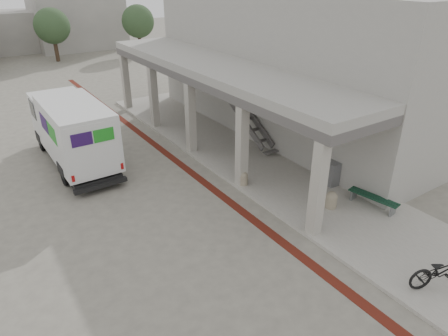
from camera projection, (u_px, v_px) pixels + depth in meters
ground at (203, 206)px, 14.69m from camera, size 120.00×120.00×0.00m
bike_lane_stripe at (199, 178)px, 16.67m from camera, size 0.35×40.00×0.01m
sidewalk at (285, 177)px, 16.66m from camera, size 4.40×28.00×0.12m
transit_building at (272, 68)px, 19.92m from camera, size 7.60×17.00×7.00m
tree_mid at (52, 26)px, 36.59m from camera, size 3.20×3.20×4.80m
tree_right at (138, 22)px, 39.83m from camera, size 3.20×3.20×4.80m
fedex_truck at (72, 130)px, 17.35m from camera, size 2.21×6.90×2.94m
bench at (373, 199)px, 14.32m from camera, size 0.70×1.86×0.43m
bollard_near at (331, 199)px, 14.30m from camera, size 0.42×0.42×0.63m
bollard_far at (243, 178)px, 15.84m from camera, size 0.38×0.38×0.57m
utility_cabinet at (331, 173)px, 15.76m from camera, size 0.48×0.61×0.98m
bicycle_black at (443, 270)px, 10.64m from camera, size 2.08×1.35×1.03m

